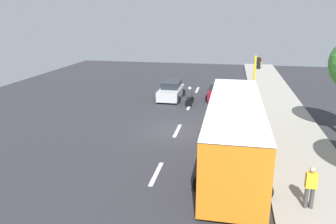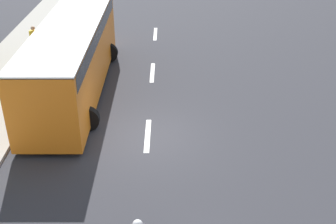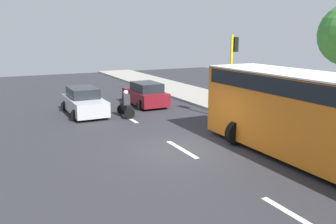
{
  "view_description": "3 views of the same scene",
  "coord_description": "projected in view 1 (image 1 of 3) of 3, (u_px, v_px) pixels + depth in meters",
  "views": [
    {
      "loc": [
        3.18,
        -19.45,
        7.16
      ],
      "look_at": [
        -0.76,
        0.77,
        0.99
      ],
      "focal_mm": 34.96,
      "sensor_mm": 36.0,
      "label": 1
    },
    {
      "loc": [
        -0.77,
        14.22,
        8.88
      ],
      "look_at": [
        -0.78,
        -0.22,
        0.92
      ],
      "focal_mm": 46.54,
      "sensor_mm": 36.0,
      "label": 2
    },
    {
      "loc": [
        -6.56,
        -11.8,
        4.53
      ],
      "look_at": [
        0.14,
        1.52,
        1.23
      ],
      "focal_mm": 37.73,
      "sensor_mm": 36.0,
      "label": 3
    }
  ],
  "objects": [
    {
      "name": "car_silver",
      "position": [
        171.0,
        91.0,
        28.72
      ],
      "size": [
        2.19,
        4.1,
        1.52
      ],
      "color": "#B7B7BC",
      "rests_on": "ground"
    },
    {
      "name": "car_maroon",
      "position": [
        219.0,
        91.0,
        28.7
      ],
      "size": [
        2.16,
        3.92,
        1.52
      ],
      "color": "maroon",
      "rests_on": "ground"
    },
    {
      "name": "lane_stripe_north",
      "position": [
        156.0,
        174.0,
        15.29
      ],
      "size": [
        0.2,
        2.4,
        0.01
      ],
      "primitive_type": "cube",
      "color": "white",
      "rests_on": "ground"
    },
    {
      "name": "motorcycle",
      "position": [
        190.0,
        97.0,
        26.75
      ],
      "size": [
        0.6,
        1.3,
        1.53
      ],
      "color": "black",
      "rests_on": "ground"
    },
    {
      "name": "traffic_light_corner",
      "position": [
        256.0,
        79.0,
        22.31
      ],
      "size": [
        0.49,
        0.24,
        4.5
      ],
      "color": "yellow",
      "rests_on": "ground"
    },
    {
      "name": "sidewalk",
      "position": [
        292.0,
        137.0,
        19.63
      ],
      "size": [
        4.0,
        60.0,
        0.15
      ],
      "primitive_type": "cube",
      "color": "#9E998E",
      "rests_on": "ground"
    },
    {
      "name": "pedestrian_near_signal",
      "position": [
        311.0,
        186.0,
        12.09
      ],
      "size": [
        0.4,
        0.24,
        1.69
      ],
      "color": "#3F3F3F",
      "rests_on": "sidewalk"
    },
    {
      "name": "lane_stripe_south",
      "position": [
        189.0,
        106.0,
        26.57
      ],
      "size": [
        0.2,
        2.4,
        0.01
      ],
      "primitive_type": "cube",
      "color": "white",
      "rests_on": "ground"
    },
    {
      "name": "lane_stripe_mid",
      "position": [
        177.0,
        131.0,
        20.93
      ],
      "size": [
        0.2,
        2.4,
        0.01
      ],
      "primitive_type": "cube",
      "color": "white",
      "rests_on": "ground"
    },
    {
      "name": "lane_stripe_far_south",
      "position": [
        197.0,
        90.0,
        32.21
      ],
      "size": [
        0.2,
        2.4,
        0.01
      ],
      "primitive_type": "cube",
      "color": "white",
      "rests_on": "ground"
    },
    {
      "name": "ground_plane",
      "position": [
        177.0,
        131.0,
        20.95
      ],
      "size": [
        40.0,
        60.0,
        0.1
      ],
      "primitive_type": "cube",
      "color": "#2D2D33"
    },
    {
      "name": "city_bus",
      "position": [
        234.0,
        127.0,
        16.05
      ],
      "size": [
        3.2,
        11.0,
        3.16
      ],
      "color": "orange",
      "rests_on": "ground"
    }
  ]
}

